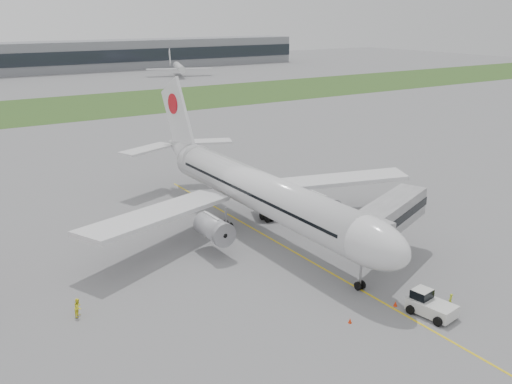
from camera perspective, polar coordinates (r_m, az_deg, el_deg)
ground at (r=70.89m, az=2.08°, el=-5.03°), size 600.00×600.00×0.00m
apron_markings at (r=67.18m, az=4.52°, el=-6.39°), size 70.00×70.00×0.04m
grass_strip at (r=179.74m, az=-20.45°, el=7.74°), size 600.00×50.00×0.02m
airliner at (r=72.78m, az=-0.05°, el=0.33°), size 48.13×53.95×17.88m
pushback_tug at (r=56.91m, az=16.92°, el=-10.67°), size 3.50×4.66×2.21m
jet_bridge at (r=64.04m, az=12.89°, el=-2.69°), size 15.51×10.01×7.48m
safety_cone_left at (r=54.12m, az=9.39°, el=-12.57°), size 0.36×0.36×0.50m
safety_cone_right at (r=57.76m, az=13.77°, el=-10.79°), size 0.39×0.39×0.54m
ground_crew_near at (r=58.55m, az=18.86°, el=-10.30°), size 0.67×0.66×1.55m
ground_crew_far at (r=56.66m, az=-17.36°, el=-10.96°), size 1.10×1.13×1.83m
distant_aircraft_right at (r=261.81m, az=-7.66°, el=11.42°), size 36.01×33.95×11.10m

